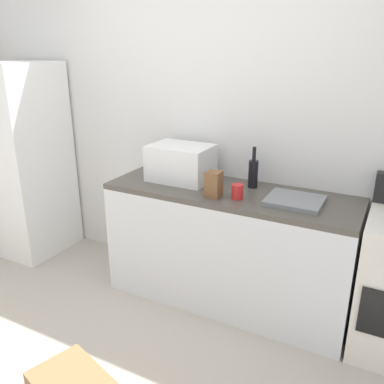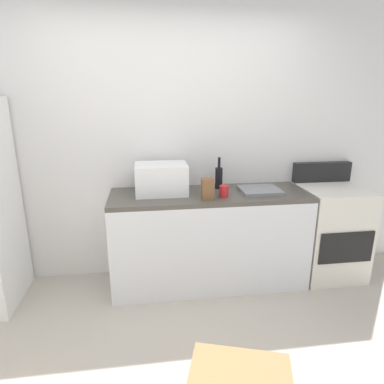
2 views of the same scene
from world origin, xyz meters
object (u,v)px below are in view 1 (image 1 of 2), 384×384
at_px(refrigerator, 23,160).
at_px(wine_bottle, 253,173).
at_px(coffee_mug, 237,191).
at_px(knife_block, 214,184).
at_px(microwave, 181,163).

relative_size(refrigerator, wine_bottle, 5.83).
bearing_deg(coffee_mug, wine_bottle, 87.36).
distance_m(refrigerator, knife_block, 2.01).
height_order(microwave, wine_bottle, wine_bottle).
relative_size(wine_bottle, knife_block, 1.67).
xyz_separation_m(wine_bottle, coffee_mug, (-0.01, -0.27, -0.06)).
bearing_deg(coffee_mug, microwave, 161.08).
height_order(microwave, coffee_mug, microwave).
height_order(microwave, knife_block, microwave).
relative_size(refrigerator, microwave, 3.80).
height_order(wine_bottle, knife_block, wine_bottle).
xyz_separation_m(coffee_mug, knife_block, (-0.16, -0.05, 0.04)).
distance_m(wine_bottle, coffee_mug, 0.28).
bearing_deg(knife_block, coffee_mug, 16.53).
bearing_deg(coffee_mug, knife_block, -163.47).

